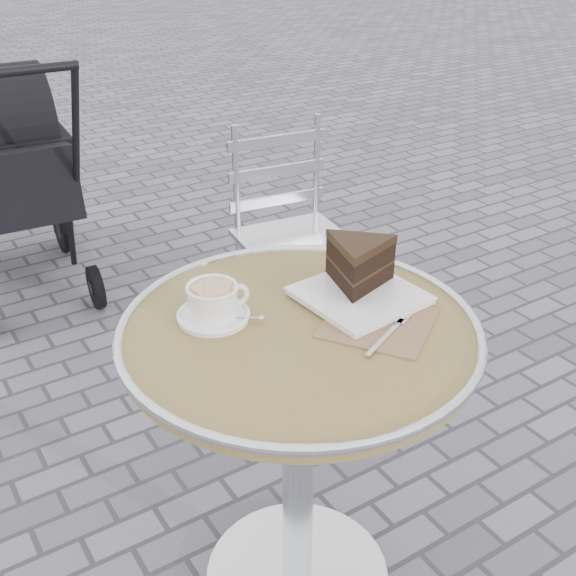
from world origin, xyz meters
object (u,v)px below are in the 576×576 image
cappuccino_set (214,304)px  cake_plate_set (359,271)px  cafe_table (299,394)px  bistro_chair (286,211)px  baby_stroller (9,180)px

cappuccino_set → cake_plate_set: bearing=-7.2°
cafe_table → bistro_chair: bistro_chair is taller
cake_plate_set → cappuccino_set: bearing=161.3°
cafe_table → bistro_chair: bearing=59.1°
cappuccino_set → bistro_chair: cappuccino_set is taller
cappuccino_set → baby_stroller: bearing=97.4°
cappuccino_set → baby_stroller: baby_stroller is taller
baby_stroller → cafe_table: bearing=-81.5°
baby_stroller → cappuccino_set: bearing=-85.2°
cake_plate_set → cafe_table: bearing=-170.7°
bistro_chair → baby_stroller: 1.18m
cappuccino_set → cake_plate_set: cake_plate_set is taller
cappuccino_set → baby_stroller: (-0.02, 1.78, -0.31)m
cake_plate_set → baby_stroller: bearing=95.1°
bistro_chair → cake_plate_set: bearing=-106.0°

